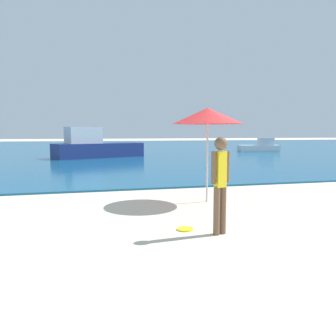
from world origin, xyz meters
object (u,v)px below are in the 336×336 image
Objects in this scene: person_standing at (220,180)px; boat_far at (260,147)px; frisbee at (185,229)px; beach_umbrella at (208,116)px; boat_near at (96,147)px.

person_standing is 25.02m from boat_far.
person_standing is 1.11m from frisbee.
boat_far is at bearing 57.47° from frisbee.
boat_far reaches higher than frisbee.
boat_near is at bearing 98.20° from beach_umbrella.
person_standing is at bearing 67.53° from boat_far.
beach_umbrella reaches higher than boat_far.
beach_umbrella reaches higher than boat_near.
person_standing is at bearing -106.18° from beach_umbrella.
person_standing is 0.26× the size of boat_near.
frisbee is at bearing -119.52° from beach_umbrella.
beach_umbrella is at bearing 65.77° from boat_far.
boat_near reaches higher than frisbee.
person_standing reaches higher than boat_far.
frisbee is 0.08× the size of boat_far.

